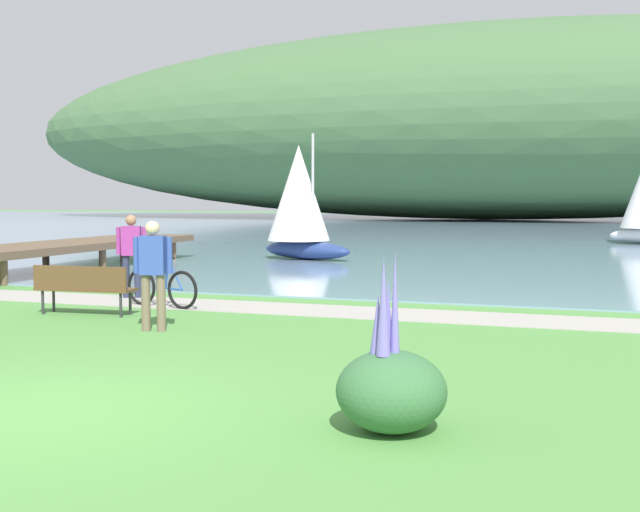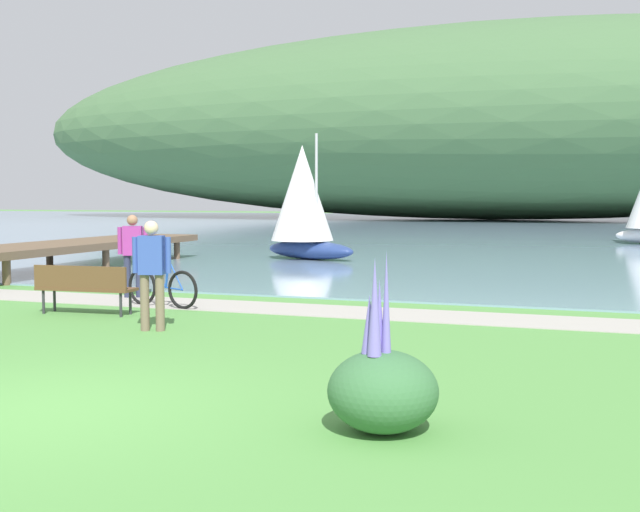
% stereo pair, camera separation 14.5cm
% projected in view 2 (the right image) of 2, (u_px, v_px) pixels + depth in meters
% --- Properties ---
extents(ground_plane, '(200.00, 200.00, 0.00)m').
position_uv_depth(ground_plane, '(33.00, 411.00, 7.75)').
color(ground_plane, '#518E42').
extents(bay_water, '(180.00, 80.00, 0.04)m').
position_uv_depth(bay_water, '(521.00, 228.00, 53.73)').
color(bay_water, '#7A99B2').
rests_on(bay_water, ground).
extents(distant_hillside, '(93.05, 28.00, 17.34)m').
position_uv_depth(distant_hillside, '(492.00, 123.00, 71.86)').
color(distant_hillside, '#42663D').
rests_on(distant_hillside, bay_water).
extents(shoreline_path, '(60.00, 1.50, 0.01)m').
position_uv_depth(shoreline_path, '(302.00, 310.00, 14.67)').
color(shoreline_path, '#A39E93').
rests_on(shoreline_path, ground).
extents(park_bench_near_camera, '(1.83, 0.61, 0.88)m').
position_uv_depth(park_bench_near_camera, '(84.00, 285.00, 14.04)').
color(park_bench_near_camera, brown).
rests_on(park_bench_near_camera, ground).
extents(bicycle_leaning_near_bench, '(1.73, 0.48, 1.01)m').
position_uv_depth(bicycle_leaning_near_bench, '(162.00, 286.00, 15.01)').
color(bicycle_leaning_near_bench, black).
rests_on(bicycle_leaning_near_bench, ground).
extents(person_at_shoreline, '(0.57, 0.35, 1.71)m').
position_uv_depth(person_at_shoreline, '(133.00, 250.00, 16.36)').
color(person_at_shoreline, '#282D47').
rests_on(person_at_shoreline, ground).
extents(person_on_the_grass, '(0.59, 0.31, 1.71)m').
position_uv_depth(person_on_the_grass, '(152.00, 268.00, 12.31)').
color(person_on_the_grass, '#72604C').
rests_on(person_on_the_grass, ground).
extents(echium_bush_beside_closest, '(0.98, 0.98, 1.61)m').
position_uv_depth(echium_bush_beside_closest, '(383.00, 387.00, 7.02)').
color(echium_bush_beside_closest, '#386B3D').
rests_on(echium_bush_beside_closest, ground).
extents(sailboat_nearest_to_shore, '(3.60, 2.62, 4.08)m').
position_uv_depth(sailboat_nearest_to_shore, '(303.00, 200.00, 26.14)').
color(sailboat_nearest_to_shore, navy).
rests_on(sailboat_nearest_to_shore, bay_water).
extents(pier_dock, '(2.40, 10.00, 0.80)m').
position_uv_depth(pier_dock, '(77.00, 245.00, 22.83)').
color(pier_dock, brown).
rests_on(pier_dock, ground).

